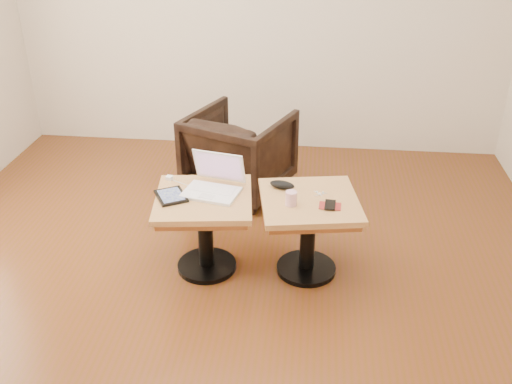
# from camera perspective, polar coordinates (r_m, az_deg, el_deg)

# --- Properties ---
(room_shell) EXTENTS (4.52, 4.52, 2.71)m
(room_shell) POSITION_cam_1_polar(r_m,az_deg,el_deg) (3.09, -3.88, 11.16)
(room_shell) COLOR #5A3210
(room_shell) RESTS_ON ground
(side_table_left) EXTENTS (0.67, 0.67, 0.54)m
(side_table_left) POSITION_cam_1_polar(r_m,az_deg,el_deg) (3.64, -5.18, -2.31)
(side_table_left) COLOR black
(side_table_left) RESTS_ON ground
(side_table_right) EXTENTS (0.69, 0.69, 0.54)m
(side_table_right) POSITION_cam_1_polar(r_m,az_deg,el_deg) (3.62, 5.29, -2.55)
(side_table_right) COLOR black
(side_table_right) RESTS_ON ground
(laptop) EXTENTS (0.40, 0.37, 0.24)m
(laptop) POSITION_cam_1_polar(r_m,az_deg,el_deg) (3.62, -4.25, 0.81)
(laptop) COLOR white
(laptop) RESTS_ON side_table_left
(tablet) EXTENTS (0.25, 0.27, 0.02)m
(tablet) POSITION_cam_1_polar(r_m,az_deg,el_deg) (3.59, -8.49, -0.40)
(tablet) COLOR black
(tablet) RESTS_ON side_table_left
(charging_adapter) EXTENTS (0.05, 0.05, 0.02)m
(charging_adapter) POSITION_cam_1_polar(r_m,az_deg,el_deg) (3.81, -8.67, 1.42)
(charging_adapter) COLOR white
(charging_adapter) RESTS_ON side_table_left
(glasses_case) EXTENTS (0.18, 0.11, 0.05)m
(glasses_case) POSITION_cam_1_polar(r_m,az_deg,el_deg) (3.65, 2.63, 0.73)
(glasses_case) COLOR black
(glasses_case) RESTS_ON side_table_right
(striped_cup) EXTENTS (0.08, 0.08, 0.09)m
(striped_cup) POSITION_cam_1_polar(r_m,az_deg,el_deg) (3.45, 3.53, -0.63)
(striped_cup) COLOR #CC5E80
(striped_cup) RESTS_ON side_table_right
(earbuds_tangle) EXTENTS (0.08, 0.05, 0.02)m
(earbuds_tangle) POSITION_cam_1_polar(r_m,az_deg,el_deg) (3.61, 6.40, -0.09)
(earbuds_tangle) COLOR white
(earbuds_tangle) RESTS_ON side_table_right
(phone_on_sleeve) EXTENTS (0.14, 0.12, 0.02)m
(phone_on_sleeve) POSITION_cam_1_polar(r_m,az_deg,el_deg) (3.48, 7.42, -1.34)
(phone_on_sleeve) COLOR maroon
(phone_on_sleeve) RESTS_ON side_table_right
(armchair) EXTENTS (0.96, 0.97, 0.68)m
(armchair) POSITION_cam_1_polar(r_m,az_deg,el_deg) (4.65, -1.67, 3.98)
(armchair) COLOR black
(armchair) RESTS_ON ground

